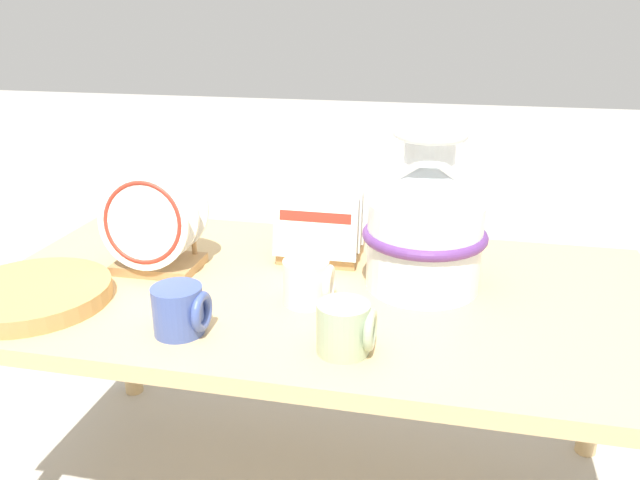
% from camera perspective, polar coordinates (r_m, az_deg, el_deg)
% --- Properties ---
extents(display_table, '(1.48, 0.77, 0.59)m').
position_cam_1_polar(display_table, '(1.41, 0.00, -6.56)').
color(display_table, tan).
rests_on(display_table, ground_plane).
extents(ceramic_vase, '(0.27, 0.27, 0.35)m').
position_cam_1_polar(ceramic_vase, '(1.35, 9.61, 1.61)').
color(ceramic_vase, silver).
rests_on(ceramic_vase, display_table).
extents(dish_rack_round_plates, '(0.22, 0.16, 0.24)m').
position_cam_1_polar(dish_rack_round_plates, '(1.48, -14.93, 0.77)').
color(dish_rack_round_plates, tan).
rests_on(dish_rack_round_plates, display_table).
extents(dish_rack_square_plates, '(0.20, 0.16, 0.22)m').
position_cam_1_polar(dish_rack_square_plates, '(1.51, 0.06, 1.15)').
color(dish_rack_square_plates, tan).
rests_on(dish_rack_square_plates, display_table).
extents(wicker_charger_stack, '(0.32, 0.32, 0.04)m').
position_cam_1_polar(wicker_charger_stack, '(1.44, -24.87, -4.53)').
color(wicker_charger_stack, tan).
rests_on(wicker_charger_stack, display_table).
extents(mug_cobalt_glaze, '(0.10, 0.10, 0.09)m').
position_cam_1_polar(mug_cobalt_glaze, '(1.20, -12.64, -6.28)').
color(mug_cobalt_glaze, '#42569E').
rests_on(mug_cobalt_glaze, display_table).
extents(mug_sage_glaze, '(0.10, 0.10, 0.09)m').
position_cam_1_polar(mug_sage_glaze, '(1.11, 2.40, -8.04)').
color(mug_sage_glaze, '#9EB28E').
rests_on(mug_sage_glaze, display_table).
extents(mug_cream_glaze, '(0.10, 0.10, 0.09)m').
position_cam_1_polar(mug_cream_glaze, '(1.29, -1.06, -3.87)').
color(mug_cream_glaze, silver).
rests_on(mug_cream_glaze, display_table).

